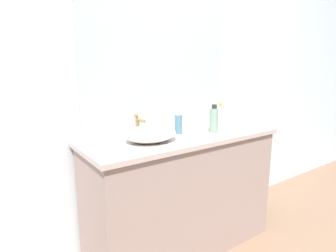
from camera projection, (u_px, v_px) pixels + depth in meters
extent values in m
cube|color=silver|center=(163.00, 66.00, 2.09)|extent=(6.00, 0.06, 2.60)
cube|color=gray|center=(182.00, 194.00, 2.01)|extent=(1.33, 0.49, 0.82)
cube|color=#BAA79E|center=(182.00, 137.00, 1.92)|extent=(1.37, 0.53, 0.03)
cube|color=#B2BCC6|center=(161.00, 64.00, 2.03)|extent=(1.21, 0.01, 0.94)
ellipsoid|color=white|center=(151.00, 134.00, 1.74)|extent=(0.33, 0.27, 0.10)
cylinder|color=olive|center=(138.00, 127.00, 1.87)|extent=(0.02, 0.02, 0.12)
cylinder|color=olive|center=(141.00, 120.00, 1.82)|extent=(0.02, 0.09, 0.02)
sphere|color=olive|center=(136.00, 116.00, 1.86)|extent=(0.03, 0.03, 0.03)
cylinder|color=white|center=(220.00, 118.00, 2.11)|extent=(0.05, 0.05, 0.16)
cylinder|color=gold|center=(220.00, 106.00, 2.09)|extent=(0.02, 0.02, 0.02)
sphere|color=#D2AD52|center=(220.00, 103.00, 2.09)|extent=(0.03, 0.03, 0.03)
cylinder|color=#DBAC53|center=(221.00, 103.00, 2.08)|extent=(0.01, 0.02, 0.01)
cylinder|color=gray|center=(214.00, 121.00, 1.97)|extent=(0.06, 0.06, 0.17)
cylinder|color=#262824|center=(214.00, 107.00, 1.95)|extent=(0.03, 0.03, 0.03)
cylinder|color=teal|center=(178.00, 124.00, 1.93)|extent=(0.05, 0.05, 0.13)
cylinder|color=silver|center=(178.00, 113.00, 1.92)|extent=(0.05, 0.05, 0.02)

